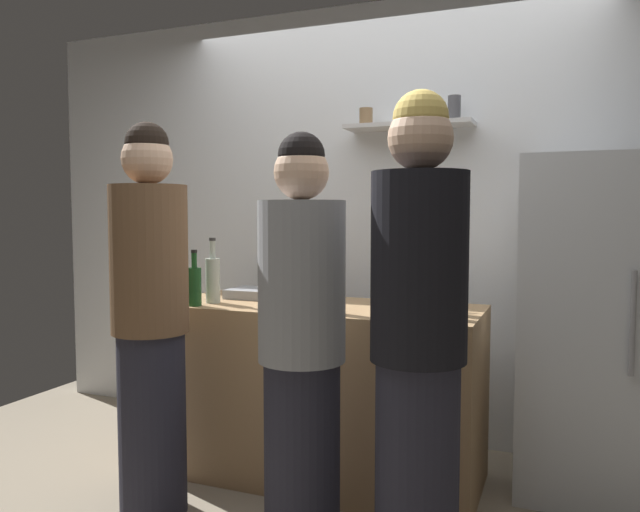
# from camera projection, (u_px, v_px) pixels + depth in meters

# --- Properties ---
(back_wall_assembly) EXTENTS (4.80, 0.32, 2.60)m
(back_wall_assembly) POSITION_uv_depth(u_px,v_px,m) (386.00, 222.00, 3.73)
(back_wall_assembly) COLOR white
(back_wall_assembly) RESTS_ON ground
(refrigerator) EXTENTS (0.61, 0.67, 1.62)m
(refrigerator) POSITION_uv_depth(u_px,v_px,m) (587.00, 326.00, 2.97)
(refrigerator) COLOR silver
(refrigerator) RESTS_ON ground
(counter) EXTENTS (1.62, 0.66, 0.89)m
(counter) POSITION_uv_depth(u_px,v_px,m) (320.00, 391.00, 3.16)
(counter) COLOR #9E7A51
(counter) RESTS_ON ground
(baking_pan) EXTENTS (0.34, 0.24, 0.05)m
(baking_pan) POSITION_uv_depth(u_px,v_px,m) (260.00, 293.00, 3.38)
(baking_pan) COLOR gray
(baking_pan) RESTS_ON counter
(utensil_holder) EXTENTS (0.10, 0.10, 0.22)m
(utensil_holder) POSITION_uv_depth(u_px,v_px,m) (434.00, 297.00, 2.99)
(utensil_holder) COLOR #B2B2B7
(utensil_holder) RESTS_ON counter
(wine_bottle_dark_glass) EXTENTS (0.07, 0.07, 0.31)m
(wine_bottle_dark_glass) POSITION_uv_depth(u_px,v_px,m) (451.00, 294.00, 2.71)
(wine_bottle_dark_glass) COLOR black
(wine_bottle_dark_glass) RESTS_ON counter
(wine_bottle_green_glass) EXTENTS (0.07, 0.07, 0.28)m
(wine_bottle_green_glass) POSITION_uv_depth(u_px,v_px,m) (195.00, 285.00, 3.09)
(wine_bottle_green_glass) COLOR #19471E
(wine_bottle_green_glass) RESTS_ON counter
(wine_bottle_amber_glass) EXTENTS (0.07, 0.07, 0.30)m
(wine_bottle_amber_glass) POSITION_uv_depth(u_px,v_px,m) (337.00, 290.00, 2.84)
(wine_bottle_amber_glass) COLOR #472814
(wine_bottle_amber_glass) RESTS_ON counter
(wine_bottle_pale_glass) EXTENTS (0.07, 0.07, 0.34)m
(wine_bottle_pale_glass) POSITION_uv_depth(u_px,v_px,m) (213.00, 278.00, 3.20)
(wine_bottle_pale_glass) COLOR #B2BFB2
(wine_bottle_pale_glass) RESTS_ON counter
(water_bottle_plastic) EXTENTS (0.08, 0.08, 0.22)m
(water_bottle_plastic) POSITION_uv_depth(u_px,v_px,m) (449.00, 293.00, 2.84)
(water_bottle_plastic) COLOR silver
(water_bottle_plastic) RESTS_ON counter
(person_grey_hoodie) EXTENTS (0.34, 0.34, 1.67)m
(person_grey_hoodie) POSITION_uv_depth(u_px,v_px,m) (302.00, 350.00, 2.39)
(person_grey_hoodie) COLOR #262633
(person_grey_hoodie) RESTS_ON ground
(person_brown_jacket) EXTENTS (0.34, 0.34, 1.76)m
(person_brown_jacket) POSITION_uv_depth(u_px,v_px,m) (150.00, 321.00, 2.74)
(person_brown_jacket) COLOR #262633
(person_brown_jacket) RESTS_ON ground
(person_blonde) EXTENTS (0.34, 0.34, 1.78)m
(person_blonde) POSITION_uv_depth(u_px,v_px,m) (418.00, 346.00, 2.17)
(person_blonde) COLOR #262633
(person_blonde) RESTS_ON ground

